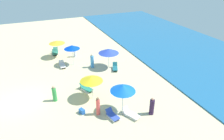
% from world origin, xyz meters
% --- Properties ---
extents(ground_plane, '(60.00, 60.00, 0.00)m').
position_xyz_m(ground_plane, '(0.00, 0.00, 0.00)').
color(ground_plane, beige).
extents(ocean, '(60.00, 15.72, 0.12)m').
position_xyz_m(ocean, '(0.00, 22.14, 0.06)').
color(ocean, '#226294').
rests_on(ocean, ground_plane).
extents(umbrella_0, '(1.88, 1.88, 2.55)m').
position_xyz_m(umbrella_0, '(-5.66, 6.08, 2.32)').
color(umbrella_0, silver).
rests_on(umbrella_0, ground_plane).
extents(lounge_chair_0_0, '(1.46, 0.62, 0.62)m').
position_xyz_m(lounge_chair_0_0, '(-5.67, 4.72, 0.22)').
color(lounge_chair_0_0, silver).
rests_on(lounge_chair_0_0, ground_plane).
extents(umbrella_1, '(2.38, 2.38, 2.37)m').
position_xyz_m(umbrella_1, '(-3.34, 9.82, 2.10)').
color(umbrella_1, silver).
rests_on(umbrella_1, ground_plane).
extents(lounge_chair_1_0, '(1.53, 1.05, 0.70)m').
position_xyz_m(lounge_chair_1_0, '(-2.50, 10.28, 0.25)').
color(lounge_chair_1_0, silver).
rests_on(lounge_chair_1_0, ground_plane).
extents(umbrella_2, '(2.04, 2.04, 2.24)m').
position_xyz_m(umbrella_2, '(1.95, 6.01, 2.04)').
color(umbrella_2, silver).
rests_on(umbrella_2, ground_plane).
extents(lounge_chair_2_0, '(1.56, 1.08, 0.69)m').
position_xyz_m(lounge_chair_2_0, '(0.50, 5.85, 0.27)').
color(lounge_chair_2_0, silver).
rests_on(lounge_chair_2_0, ground_plane).
extents(umbrella_3, '(2.05, 2.05, 2.57)m').
position_xyz_m(umbrella_3, '(4.73, 7.74, 2.30)').
color(umbrella_3, silver).
rests_on(umbrella_3, ground_plane).
extents(lounge_chair_3_0, '(1.36, 0.88, 0.63)m').
position_xyz_m(lounge_chair_3_0, '(5.17, 6.63, 0.24)').
color(lounge_chair_3_0, silver).
rests_on(lounge_chair_3_0, ground_plane).
extents(lounge_chair_3_1, '(1.58, 1.17, 0.66)m').
position_xyz_m(lounge_chair_3_1, '(5.59, 8.08, 0.22)').
color(lounge_chair_3_1, silver).
rests_on(lounge_chair_3_1, ground_plane).
extents(umbrella_4, '(2.03, 2.03, 2.29)m').
position_xyz_m(umbrella_4, '(-8.73, 4.82, 2.11)').
color(umbrella_4, silver).
rests_on(umbrella_4, ground_plane).
extents(lounge_chair_4_0, '(1.62, 0.92, 0.67)m').
position_xyz_m(lounge_chair_4_0, '(-10.24, 4.68, 0.27)').
color(lounge_chair_4_0, silver).
rests_on(lounge_chair_4_0, ground_plane).
extents(lounge_chair_4_1, '(1.33, 0.75, 0.60)m').
position_xyz_m(lounge_chair_4_1, '(-9.86, 4.49, 0.23)').
color(lounge_chair_4_1, silver).
rests_on(lounge_chair_4_1, ground_plane).
extents(beachgoer_0, '(0.45, 0.45, 1.66)m').
position_xyz_m(beachgoer_0, '(4.31, 5.75, 0.79)').
color(beachgoer_0, '#F55752').
rests_on(beachgoer_0, ground_plane).
extents(beachgoer_1, '(0.53, 0.53, 1.60)m').
position_xyz_m(beachgoer_1, '(6.00, 9.78, 0.74)').
color(beachgoer_1, '#311D3D').
rests_on(beachgoer_1, ground_plane).
extents(beachgoer_2, '(0.47, 0.47, 1.56)m').
position_xyz_m(beachgoer_2, '(1.00, 2.79, 0.72)').
color(beachgoer_2, green).
rests_on(beachgoer_2, ground_plane).
extents(beachgoer_3, '(0.45, 0.45, 1.56)m').
position_xyz_m(beachgoer_3, '(-7.96, 6.86, 0.73)').
color(beachgoer_3, silver).
rests_on(beachgoer_3, ground_plane).
extents(beachgoer_4, '(0.51, 0.51, 1.71)m').
position_xyz_m(beachgoer_4, '(-4.10, 8.01, 0.79)').
color(beachgoer_4, '#438FD4').
rests_on(beachgoer_4, ground_plane).
extents(cooler_box_0, '(0.56, 0.48, 0.41)m').
position_xyz_m(cooler_box_0, '(3.67, 4.54, 0.21)').
color(cooler_box_0, blue).
rests_on(cooler_box_0, ground_plane).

